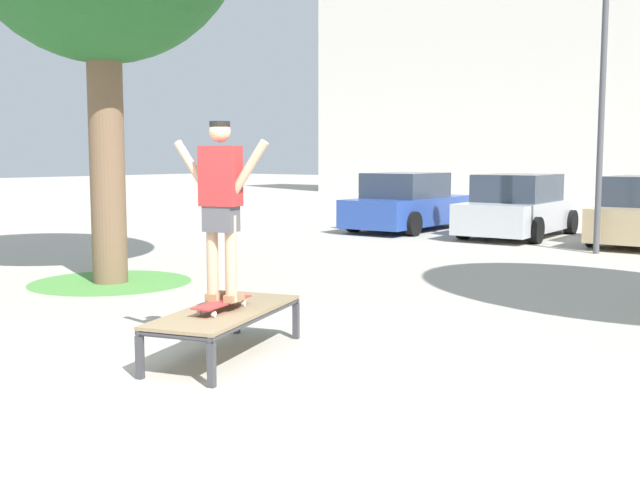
{
  "coord_description": "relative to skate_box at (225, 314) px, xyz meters",
  "views": [
    {
      "loc": [
        4.56,
        -4.34,
        1.92
      ],
      "look_at": [
        -0.51,
        2.35,
        1.0
      ],
      "focal_mm": 42.97,
      "sensor_mm": 36.0,
      "label": 1
    }
  ],
  "objects": [
    {
      "name": "car_silver",
      "position": [
        -2.19,
        12.28,
        0.28
      ],
      "size": [
        2.07,
        4.28,
        1.5
      ],
      "color": "#B7BABF",
      "rests_on": "ground"
    },
    {
      "name": "skate_box",
      "position": [
        0.0,
        0.0,
        0.0
      ],
      "size": [
        1.27,
        2.04,
        0.46
      ],
      "color": "#38383D",
      "rests_on": "ground"
    },
    {
      "name": "skater",
      "position": [
        0.02,
        -0.06,
        1.12
      ],
      "size": [
        0.99,
        0.36,
        1.69
      ],
      "color": "tan",
      "rests_on": "skateboard"
    },
    {
      "name": "ground_plane",
      "position": [
        0.51,
        -0.85,
        -0.41
      ],
      "size": [
        120.0,
        120.0,
        0.0
      ],
      "primitive_type": "plane",
      "color": "#B2AA9E"
    },
    {
      "name": "skateboard",
      "position": [
        0.02,
        -0.06,
        0.12
      ],
      "size": [
        0.39,
        0.82,
        0.09
      ],
      "color": "#B23333",
      "rests_on": "skate_box"
    },
    {
      "name": "car_blue",
      "position": [
        -5.16,
        12.09,
        0.28
      ],
      "size": [
        2.01,
        4.25,
        1.5
      ],
      "color": "#28479E",
      "rests_on": "ground"
    },
    {
      "name": "light_post",
      "position": [
        0.34,
        10.14,
        3.41
      ],
      "size": [
        0.36,
        0.36,
        5.83
      ],
      "color": "#4C4C51",
      "rests_on": "ground"
    },
    {
      "name": "grass_patch_near_left",
      "position": [
        -4.48,
        2.1,
        -0.41
      ],
      "size": [
        2.44,
        2.44,
        0.01
      ],
      "primitive_type": "cylinder",
      "color": "#519342",
      "rests_on": "ground"
    }
  ]
}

